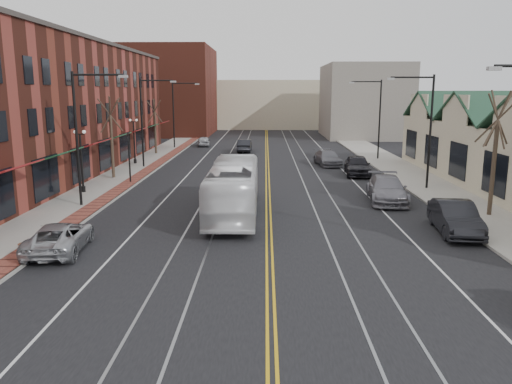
{
  "coord_description": "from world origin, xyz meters",
  "views": [
    {
      "loc": [
        -0.2,
        -13.67,
        7.01
      ],
      "look_at": [
        -0.66,
        11.04,
        2.0
      ],
      "focal_mm": 35.0,
      "sensor_mm": 36.0,
      "label": 1
    }
  ],
  "objects_px": {
    "transit_bus": "(234,188)",
    "parked_car_b": "(455,218)",
    "parked_car_d": "(357,165)",
    "parked_car_c": "(387,189)",
    "parked_suv": "(60,237)"
  },
  "relations": [
    {
      "from": "transit_bus",
      "to": "parked_car_b",
      "type": "bearing_deg",
      "value": 161.53
    },
    {
      "from": "parked_car_d",
      "to": "parked_car_c",
      "type": "bearing_deg",
      "value": -84.93
    },
    {
      "from": "parked_suv",
      "to": "parked_car_c",
      "type": "bearing_deg",
      "value": -153.96
    },
    {
      "from": "transit_bus",
      "to": "parked_suv",
      "type": "xyz_separation_m",
      "value": [
        -7.3,
        -6.93,
        -0.88
      ]
    },
    {
      "from": "parked_suv",
      "to": "parked_car_b",
      "type": "xyz_separation_m",
      "value": [
        18.6,
        3.23,
        0.15
      ]
    },
    {
      "from": "transit_bus",
      "to": "parked_car_b",
      "type": "distance_m",
      "value": 11.91
    },
    {
      "from": "parked_car_c",
      "to": "parked_car_d",
      "type": "relative_size",
      "value": 1.13
    },
    {
      "from": "parked_car_d",
      "to": "parked_car_b",
      "type": "bearing_deg",
      "value": -79.66
    },
    {
      "from": "parked_suv",
      "to": "parked_car_d",
      "type": "distance_m",
      "value": 26.84
    },
    {
      "from": "parked_car_d",
      "to": "parked_suv",
      "type": "bearing_deg",
      "value": -124.19
    },
    {
      "from": "transit_bus",
      "to": "parked_car_c",
      "type": "distance_m",
      "value": 10.32
    },
    {
      "from": "transit_bus",
      "to": "parked_suv",
      "type": "height_order",
      "value": "transit_bus"
    },
    {
      "from": "parked_car_d",
      "to": "transit_bus",
      "type": "bearing_deg",
      "value": -119.77
    },
    {
      "from": "transit_bus",
      "to": "parked_car_d",
      "type": "xyz_separation_m",
      "value": [
        9.6,
        13.92,
        -0.69
      ]
    },
    {
      "from": "parked_suv",
      "to": "parked_car_c",
      "type": "relative_size",
      "value": 0.84
    }
  ]
}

